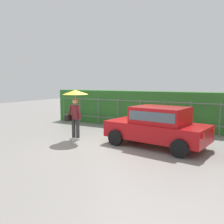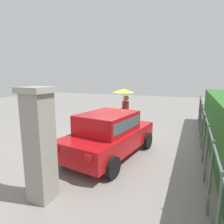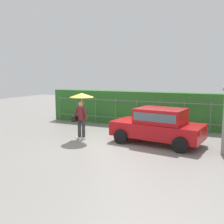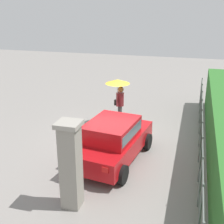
# 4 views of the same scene
# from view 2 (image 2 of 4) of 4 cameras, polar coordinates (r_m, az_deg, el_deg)

# --- Properties ---
(ground_plane) EXTENTS (40.00, 40.00, 0.00)m
(ground_plane) POSITION_cam_2_polar(r_m,az_deg,el_deg) (8.20, 0.83, -8.21)
(ground_plane) COLOR gray
(car) EXTENTS (3.91, 2.28, 1.48)m
(car) POSITION_cam_2_polar(r_m,az_deg,el_deg) (6.34, -0.82, -6.18)
(car) COLOR #B71116
(car) RESTS_ON ground
(pedestrian) EXTENTS (1.05, 1.05, 2.06)m
(pedestrian) POSITION_cam_2_polar(r_m,az_deg,el_deg) (9.44, 3.67, 3.80)
(pedestrian) COLOR #333333
(pedestrian) RESTS_ON ground
(gate_pillar) EXTENTS (0.60, 0.60, 2.42)m
(gate_pillar) POSITION_cam_2_polar(r_m,az_deg,el_deg) (4.29, -20.70, -8.93)
(gate_pillar) COLOR gray
(gate_pillar) RESTS_ON ground
(fence_section) EXTENTS (11.29, 0.05, 1.50)m
(fence_section) POSITION_cam_2_polar(r_m,az_deg,el_deg) (7.08, 25.60, -5.27)
(fence_section) COLOR #59605B
(fence_section) RESTS_ON ground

